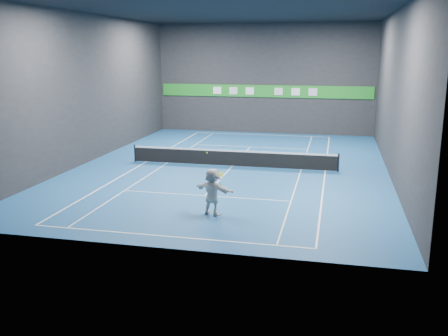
% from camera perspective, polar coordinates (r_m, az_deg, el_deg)
% --- Properties ---
extents(ground, '(26.00, 26.00, 0.00)m').
position_cam_1_polar(ground, '(29.90, 0.93, 0.19)').
color(ground, navy).
rests_on(ground, ground).
extents(ceiling, '(26.00, 26.00, 0.00)m').
position_cam_1_polar(ceiling, '(29.22, 1.00, 17.65)').
color(ceiling, black).
rests_on(ceiling, ground).
extents(wall_back, '(18.00, 0.10, 9.00)m').
position_cam_1_polar(wall_back, '(42.00, 4.65, 10.12)').
color(wall_back, '#242426').
rests_on(wall_back, ground).
extents(wall_front, '(18.00, 0.10, 9.00)m').
position_cam_1_polar(wall_front, '(16.77, -8.19, 5.41)').
color(wall_front, '#242426').
rests_on(wall_front, ground).
extents(wall_left, '(0.10, 26.00, 9.00)m').
position_cam_1_polar(wall_left, '(32.28, -15.07, 8.79)').
color(wall_left, '#242426').
rests_on(wall_left, ground).
extents(wall_right, '(0.10, 26.00, 9.00)m').
position_cam_1_polar(wall_right, '(28.77, 18.98, 8.04)').
color(wall_right, '#242426').
rests_on(wall_right, ground).
extents(baseline_near, '(10.98, 0.08, 0.01)m').
position_cam_1_polar(baseline_near, '(18.90, -6.54, -7.75)').
color(baseline_near, white).
rests_on(baseline_near, ground).
extents(baseline_far, '(10.98, 0.08, 0.01)m').
position_cam_1_polar(baseline_far, '(41.40, 4.31, 3.81)').
color(baseline_far, white).
rests_on(baseline_far, ground).
extents(sideline_doubles_left, '(0.08, 23.78, 0.01)m').
position_cam_1_polar(sideline_doubles_left, '(31.46, -8.90, 0.69)').
color(sideline_doubles_left, white).
rests_on(sideline_doubles_left, ground).
extents(sideline_doubles_right, '(0.08, 23.78, 0.01)m').
position_cam_1_polar(sideline_doubles_right, '(29.31, 11.50, -0.34)').
color(sideline_doubles_right, white).
rests_on(sideline_doubles_right, ground).
extents(sideline_singles_left, '(0.06, 23.78, 0.01)m').
position_cam_1_polar(sideline_singles_left, '(30.98, -6.53, 0.57)').
color(sideline_singles_left, white).
rests_on(sideline_singles_left, ground).
extents(sideline_singles_right, '(0.06, 23.78, 0.01)m').
position_cam_1_polar(sideline_singles_right, '(29.36, 8.81, -0.21)').
color(sideline_singles_right, white).
rests_on(sideline_singles_right, ground).
extents(service_line_near, '(8.23, 0.06, 0.01)m').
position_cam_1_polar(service_line_near, '(23.88, -2.22, -3.18)').
color(service_line_near, white).
rests_on(service_line_near, ground).
extents(service_line_far, '(8.23, 0.06, 0.01)m').
position_cam_1_polar(service_line_far, '(36.06, 3.02, 2.43)').
color(service_line_far, white).
rests_on(service_line_far, ground).
extents(center_service_line, '(0.06, 12.80, 0.01)m').
position_cam_1_polar(center_service_line, '(29.90, 0.93, 0.19)').
color(center_service_line, white).
rests_on(center_service_line, ground).
extents(player, '(1.95, 1.21, 2.00)m').
position_cam_1_polar(player, '(20.92, -1.36, -2.71)').
color(player, silver).
rests_on(player, ground).
extents(tennis_ball, '(0.07, 0.07, 0.07)m').
position_cam_1_polar(tennis_ball, '(20.78, -1.96, 1.75)').
color(tennis_ball, '#C0D022').
rests_on(tennis_ball, player).
extents(tennis_net, '(12.50, 0.10, 1.07)m').
position_cam_1_polar(tennis_net, '(29.79, 0.94, 1.20)').
color(tennis_net, black).
rests_on(tennis_net, ground).
extents(sponsor_banner, '(17.64, 0.11, 1.00)m').
position_cam_1_polar(sponsor_banner, '(42.00, 4.61, 8.75)').
color(sponsor_banner, '#1E8B24').
rests_on(sponsor_banner, wall_back).
extents(tennis_racket, '(0.44, 0.37, 0.70)m').
position_cam_1_polar(tennis_racket, '(20.73, -0.49, -1.04)').
color(tennis_racket, red).
rests_on(tennis_racket, player).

